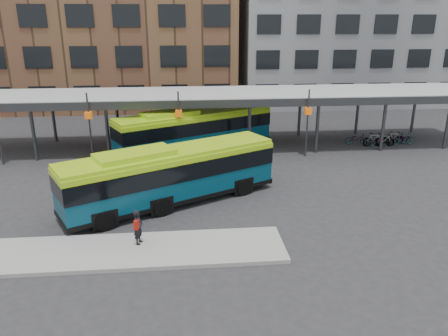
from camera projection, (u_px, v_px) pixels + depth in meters
ground at (240, 218)px, 21.90m from camera, size 120.00×120.00×0.00m
boarding_island at (121, 251)px, 18.56m from camera, size 14.00×3.00×0.18m
canopy at (218, 96)px, 32.71m from camera, size 40.00×6.53×4.80m
building_brick at (113, 2)px, 47.48m from camera, size 26.00×14.00×22.00m
building_grey at (343, 12)px, 50.11m from camera, size 24.00×14.00×20.00m
bus_front at (171, 174)px, 23.04m from camera, size 11.51×7.60×3.22m
bus_rear at (194, 130)px, 31.94m from camera, size 11.76×7.55×3.28m
pedestrian at (138, 227)px, 18.79m from camera, size 0.50×0.66×1.57m
bike_rack at (383, 139)px, 34.11m from camera, size 5.43×1.37×1.06m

